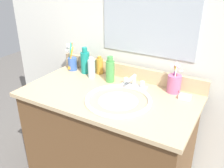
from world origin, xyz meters
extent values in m
cube|color=brown|center=(0.00, 0.00, 0.35)|extent=(0.97, 0.50, 0.70)
cube|color=#D1B284|center=(0.00, 0.00, 0.72)|extent=(1.01, 0.55, 0.02)
cube|color=#D1B284|center=(0.00, 0.26, 0.77)|extent=(1.01, 0.02, 0.09)
cube|color=silver|center=(0.00, 0.32, 0.65)|extent=(2.11, 0.04, 1.30)
cube|color=#B2BCC6|center=(0.10, 0.30, 1.18)|extent=(0.60, 0.01, 0.56)
torus|color=white|center=(0.09, -0.04, 0.73)|extent=(0.37, 0.37, 0.02)
ellipsoid|color=white|center=(0.09, -0.04, 0.69)|extent=(0.32, 0.32, 0.11)
cylinder|color=#B2B5BA|center=(0.09, -0.04, 0.65)|extent=(0.04, 0.04, 0.01)
cube|color=silver|center=(0.09, 0.16, 0.73)|extent=(0.16, 0.05, 0.01)
cylinder|color=silver|center=(0.09, 0.16, 0.77)|extent=(0.02, 0.02, 0.06)
cylinder|color=silver|center=(0.09, 0.13, 0.80)|extent=(0.02, 0.09, 0.02)
cylinder|color=silver|center=(0.03, 0.16, 0.76)|extent=(0.03, 0.03, 0.04)
cylinder|color=silver|center=(0.14, 0.16, 0.76)|extent=(0.03, 0.03, 0.04)
cylinder|color=silver|center=(-0.22, 0.16, 0.79)|extent=(0.05, 0.05, 0.12)
cylinder|color=white|center=(-0.22, 0.16, 0.86)|extent=(0.03, 0.03, 0.02)
cylinder|color=gold|center=(-0.21, 0.24, 0.78)|extent=(0.05, 0.05, 0.11)
cylinder|color=gold|center=(-0.21, 0.24, 0.84)|extent=(0.03, 0.03, 0.02)
cylinder|color=teal|center=(-0.30, 0.20, 0.80)|extent=(0.06, 0.06, 0.15)
cylinder|color=teal|center=(-0.30, 0.20, 0.89)|extent=(0.03, 0.03, 0.04)
cylinder|color=#4C9E4C|center=(-0.08, 0.16, 0.79)|extent=(0.06, 0.06, 0.14)
cylinder|color=#4C9E4C|center=(-0.08, 0.16, 0.88)|extent=(0.04, 0.04, 0.03)
cylinder|color=#3F66B7|center=(-0.41, 0.20, 0.77)|extent=(0.06, 0.06, 0.09)
cylinder|color=white|center=(-0.42, 0.19, 0.82)|extent=(0.03, 0.02, 0.16)
cube|color=white|center=(-0.43, 0.19, 0.89)|extent=(0.01, 0.02, 0.01)
cylinder|color=orange|center=(-0.41, 0.19, 0.83)|extent=(0.01, 0.05, 0.18)
cube|color=white|center=(-0.41, 0.17, 0.91)|extent=(0.01, 0.02, 0.01)
cylinder|color=green|center=(-0.41, 0.19, 0.83)|extent=(0.02, 0.03, 0.18)
cube|color=white|center=(-0.42, 0.18, 0.90)|extent=(0.01, 0.02, 0.01)
cylinder|color=#26B2B2|center=(-0.42, 0.19, 0.83)|extent=(0.02, 0.02, 0.19)
cube|color=white|center=(-0.42, 0.18, 0.91)|extent=(0.01, 0.02, 0.01)
cylinder|color=yellow|center=(-0.41, 0.19, 0.82)|extent=(0.02, 0.05, 0.15)
cube|color=white|center=(-0.42, 0.17, 0.88)|extent=(0.01, 0.02, 0.01)
cylinder|color=#D16693|center=(0.32, 0.21, 0.78)|extent=(0.08, 0.08, 0.10)
cylinder|color=yellow|center=(0.32, 0.23, 0.81)|extent=(0.01, 0.06, 0.15)
cube|color=white|center=(0.32, 0.25, 0.87)|extent=(0.01, 0.02, 0.01)
cylinder|color=#D8333F|center=(0.33, 0.21, 0.81)|extent=(0.05, 0.03, 0.15)
cube|color=white|center=(0.35, 0.20, 0.87)|extent=(0.01, 0.02, 0.01)
cylinder|color=#B23FBF|center=(0.31, 0.22, 0.82)|extent=(0.04, 0.03, 0.15)
cube|color=white|center=(0.29, 0.23, 0.88)|extent=(0.01, 0.02, 0.01)
cylinder|color=white|center=(0.32, 0.20, 0.83)|extent=(0.02, 0.03, 0.18)
cube|color=white|center=(0.33, 0.19, 0.90)|extent=(0.01, 0.02, 0.01)
cube|color=white|center=(0.40, 0.16, 0.74)|extent=(0.06, 0.04, 0.02)
camera|label=1|loc=(0.65, -1.08, 1.38)|focal=39.64mm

